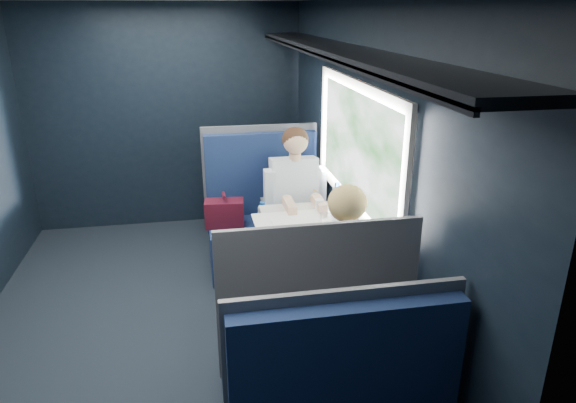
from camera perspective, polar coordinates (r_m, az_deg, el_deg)
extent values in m
cube|color=black|center=(4.02, -13.09, -13.68)|extent=(2.80, 4.20, 0.01)
cube|color=black|center=(3.69, 8.44, 3.45)|extent=(0.10, 4.20, 2.30)
cube|color=black|center=(5.60, -13.33, 9.00)|extent=(2.80, 0.10, 2.30)
cube|color=silver|center=(3.54, 7.82, 12.64)|extent=(0.03, 1.84, 0.07)
cube|color=silver|center=(3.75, 7.20, -0.32)|extent=(0.03, 1.84, 0.07)
cube|color=silver|center=(2.83, 12.88, 1.42)|extent=(0.03, 0.07, 0.78)
cube|color=silver|center=(4.45, 4.04, 8.83)|extent=(0.03, 0.07, 0.78)
cube|color=black|center=(3.47, 5.43, 16.48)|extent=(0.36, 4.10, 0.04)
cube|color=black|center=(3.43, 2.57, 16.16)|extent=(0.02, 4.10, 0.03)
cube|color=red|center=(3.53, 8.00, 14.97)|extent=(0.01, 0.10, 0.12)
cylinder|color=#54565E|center=(3.87, -0.29, -8.36)|extent=(0.08, 0.08, 0.70)
cube|color=silver|center=(3.74, 2.42, -3.14)|extent=(0.62, 1.00, 0.04)
cube|color=#0D1A3D|center=(4.61, -2.38, -5.12)|extent=(1.00, 0.50, 0.45)
cube|color=#0D1A3D|center=(4.66, -3.01, 3.12)|extent=(1.00, 0.10, 0.75)
cube|color=#54565E|center=(4.71, -3.11, 3.61)|extent=(1.04, 0.03, 0.82)
cube|color=#54565E|center=(4.43, -2.35, -1.61)|extent=(0.06, 0.40, 0.20)
cube|color=#4C101E|center=(4.47, -7.07, -1.31)|extent=(0.35, 0.21, 0.23)
cylinder|color=#4C101E|center=(4.41, -7.16, 0.70)|extent=(0.04, 0.14, 0.03)
cylinder|color=silver|center=(4.34, -2.82, -2.01)|extent=(0.08, 0.08, 0.22)
cylinder|color=#1755AD|center=(4.29, -2.86, -0.37)|extent=(0.04, 0.04, 0.05)
cube|color=#0D1A3D|center=(3.29, 1.67, -16.80)|extent=(1.00, 0.50, 0.45)
cube|color=#0D1A3D|center=(2.71, 3.15, -10.50)|extent=(1.00, 0.10, 0.75)
cube|color=#54565E|center=(2.65, 3.44, -10.64)|extent=(1.04, 0.03, 0.82)
cube|color=#54565E|center=(3.15, 1.54, -11.56)|extent=(0.06, 0.40, 0.20)
cube|color=#0D1A3D|center=(5.61, -3.98, -0.31)|extent=(1.00, 0.40, 0.45)
cube|color=#0D1A3D|center=(5.21, -3.82, 4.47)|extent=(1.00, 0.10, 0.66)
cube|color=#54565E|center=(5.15, -3.75, 4.52)|extent=(1.04, 0.03, 0.72)
cube|color=#0D1A3D|center=(2.30, 6.54, -18.54)|extent=(1.00, 0.10, 0.66)
cube|color=#54565E|center=(2.33, 6.15, -17.33)|extent=(1.04, 0.03, 0.72)
cube|color=black|center=(4.40, 1.05, -2.07)|extent=(0.36, 0.44, 0.16)
cube|color=black|center=(4.35, 1.55, -6.78)|extent=(0.32, 0.12, 0.45)
cube|color=silver|center=(4.45, 0.67, 1.68)|extent=(0.40, 0.29, 0.53)
cylinder|color=#D8A88C|center=(4.33, 0.78, 5.02)|extent=(0.10, 0.10, 0.06)
sphere|color=#D8A88C|center=(4.28, 0.84, 6.69)|extent=(0.21, 0.21, 0.21)
sphere|color=#382114|center=(4.29, 0.81, 6.93)|extent=(0.22, 0.22, 0.22)
cube|color=silver|center=(4.38, -2.06, 1.35)|extent=(0.09, 0.12, 0.34)
cube|color=silver|center=(4.46, 3.54, 1.68)|extent=(0.09, 0.12, 0.34)
cube|color=black|center=(3.29, 5.55, -10.56)|extent=(0.36, 0.44, 0.16)
cube|color=black|center=(3.61, 4.51, -13.10)|extent=(0.32, 0.12, 0.45)
cube|color=black|center=(3.03, 6.54, -8.04)|extent=(0.40, 0.29, 0.53)
cylinder|color=#D8A88C|center=(2.94, 6.54, -2.88)|extent=(0.10, 0.10, 0.06)
sphere|color=#D8A88C|center=(2.91, 6.53, -0.28)|extent=(0.21, 0.21, 0.21)
sphere|color=tan|center=(2.89, 6.63, -0.11)|extent=(0.22, 0.22, 0.22)
cube|color=black|center=(3.01, 2.27, -8.09)|extent=(0.09, 0.12, 0.34)
cube|color=black|center=(3.13, 10.22, -7.27)|extent=(0.09, 0.12, 0.34)
cube|color=tan|center=(2.92, 6.97, -6.53)|extent=(0.26, 0.07, 0.36)
cube|color=white|center=(3.64, 0.98, -3.43)|extent=(0.56, 0.80, 0.01)
cube|color=silver|center=(3.93, 5.41, -1.55)|extent=(0.30, 0.36, 0.02)
cube|color=silver|center=(3.92, 7.10, 0.24)|extent=(0.07, 0.32, 0.22)
cube|color=black|center=(3.92, 7.01, 0.24)|extent=(0.05, 0.28, 0.18)
cylinder|color=silver|center=(3.99, 5.42, 0.15)|extent=(0.07, 0.07, 0.19)
cylinder|color=#1755AD|center=(3.95, 5.48, 1.76)|extent=(0.04, 0.04, 0.04)
cylinder|color=white|center=(4.04, 3.50, -0.35)|extent=(0.07, 0.07, 0.09)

